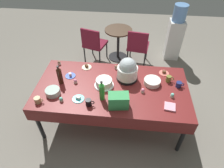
% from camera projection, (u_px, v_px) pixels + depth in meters
% --- Properties ---
extents(ground, '(9.00, 9.00, 0.00)m').
position_uv_depth(ground, '(112.00, 118.00, 3.30)').
color(ground, slate).
extents(potluck_table, '(2.20, 1.10, 0.75)m').
position_uv_depth(potluck_table, '(112.00, 90.00, 2.83)').
color(potluck_table, maroon).
rests_on(potluck_table, ground).
extents(frosted_layer_cake, '(0.28, 0.28, 0.11)m').
position_uv_depth(frosted_layer_cake, '(104.00, 83.00, 2.77)').
color(frosted_layer_cake, silver).
rests_on(frosted_layer_cake, potluck_table).
extents(slow_cooker, '(0.31, 0.31, 0.36)m').
position_uv_depth(slow_cooker, '(127.00, 70.00, 2.80)').
color(slow_cooker, black).
rests_on(slow_cooker, potluck_table).
extents(glass_salad_bowl, '(0.20, 0.20, 0.08)m').
position_uv_depth(glass_salad_bowl, '(53.00, 92.00, 2.65)').
color(glass_salad_bowl, '#B2C6BC').
rests_on(glass_salad_bowl, potluck_table).
extents(ceramic_snack_bowl, '(0.24, 0.24, 0.07)m').
position_uv_depth(ceramic_snack_bowl, '(152.00, 82.00, 2.81)').
color(ceramic_snack_bowl, silver).
rests_on(ceramic_snack_bowl, potluck_table).
extents(dessert_plate_cobalt, '(0.16, 0.16, 0.06)m').
position_uv_depth(dessert_plate_cobalt, '(70.00, 75.00, 2.96)').
color(dessert_plate_cobalt, '#2D4CB2').
rests_on(dessert_plate_cobalt, potluck_table).
extents(dessert_plate_cream, '(0.16, 0.16, 0.05)m').
position_uv_depth(dessert_plate_cream, '(87.00, 67.00, 3.11)').
color(dessert_plate_cream, beige).
rests_on(dessert_plate_cream, potluck_table).
extents(dessert_plate_coral, '(0.15, 0.15, 0.05)m').
position_uv_depth(dessert_plate_coral, '(164.00, 73.00, 3.01)').
color(dessert_plate_coral, '#E07266').
rests_on(dessert_plate_coral, potluck_table).
extents(dessert_plate_teal, '(0.16, 0.16, 0.04)m').
position_uv_depth(dessert_plate_teal, '(78.00, 98.00, 2.60)').
color(dessert_plate_teal, teal).
rests_on(dessert_plate_teal, potluck_table).
extents(cupcake_berry, '(0.05, 0.05, 0.07)m').
position_uv_depth(cupcake_berry, '(116.00, 67.00, 3.07)').
color(cupcake_berry, beige).
rests_on(cupcake_berry, potluck_table).
extents(cupcake_cocoa, '(0.05, 0.05, 0.07)m').
position_uv_depth(cupcake_cocoa, '(59.00, 63.00, 3.16)').
color(cupcake_cocoa, beige).
rests_on(cupcake_cocoa, potluck_table).
extents(cupcake_lemon, '(0.05, 0.05, 0.07)m').
position_uv_depth(cupcake_lemon, '(172.00, 95.00, 2.61)').
color(cupcake_lemon, beige).
rests_on(cupcake_lemon, potluck_table).
extents(cupcake_rose, '(0.05, 0.05, 0.07)m').
position_uv_depth(cupcake_rose, '(143.00, 91.00, 2.68)').
color(cupcake_rose, beige).
rests_on(cupcake_rose, potluck_table).
extents(cupcake_mint, '(0.05, 0.05, 0.07)m').
position_uv_depth(cupcake_mint, '(61.00, 99.00, 2.56)').
color(cupcake_mint, beige).
rests_on(cupcake_mint, potluck_table).
extents(cupcake_vanilla, '(0.05, 0.05, 0.07)m').
position_uv_depth(cupcake_vanilla, '(75.00, 81.00, 2.83)').
color(cupcake_vanilla, beige).
rests_on(cupcake_vanilla, potluck_table).
extents(soda_bottle_lime_soda, '(0.07, 0.07, 0.31)m').
position_uv_depth(soda_bottle_lime_soda, '(102.00, 91.00, 2.52)').
color(soda_bottle_lime_soda, green).
rests_on(soda_bottle_lime_soda, potluck_table).
extents(soda_bottle_cola, '(0.07, 0.07, 0.30)m').
position_uv_depth(soda_bottle_cola, '(60.00, 75.00, 2.76)').
color(soda_bottle_cola, '#33190F').
rests_on(soda_bottle_cola, potluck_table).
extents(coffee_mug_black, '(0.12, 0.08, 0.10)m').
position_uv_depth(coffee_mug_black, '(89.00, 102.00, 2.49)').
color(coffee_mug_black, black).
rests_on(coffee_mug_black, potluck_table).
extents(coffee_mug_navy, '(0.12, 0.08, 0.08)m').
position_uv_depth(coffee_mug_navy, '(179.00, 84.00, 2.76)').
color(coffee_mug_navy, navy).
rests_on(coffee_mug_navy, potluck_table).
extents(coffee_mug_tan, '(0.12, 0.09, 0.08)m').
position_uv_depth(coffee_mug_tan, '(38.00, 100.00, 2.54)').
color(coffee_mug_tan, tan).
rests_on(coffee_mug_tan, potluck_table).
extents(coffee_mug_olive, '(0.12, 0.07, 0.10)m').
position_uv_depth(coffee_mug_olive, '(169.00, 79.00, 2.84)').
color(coffee_mug_olive, olive).
rests_on(coffee_mug_olive, potluck_table).
extents(soda_carton, '(0.28, 0.19, 0.20)m').
position_uv_depth(soda_carton, '(118.00, 101.00, 2.45)').
color(soda_carton, '#338C4C').
rests_on(soda_carton, potluck_table).
extents(paper_napkin_stack, '(0.16, 0.16, 0.02)m').
position_uv_depth(paper_napkin_stack, '(170.00, 107.00, 2.49)').
color(paper_napkin_stack, pink).
rests_on(paper_napkin_stack, potluck_table).
extents(maroon_chair_left, '(0.55, 0.55, 0.85)m').
position_uv_depth(maroon_chair_left, '(94.00, 43.00, 4.19)').
color(maroon_chair_left, maroon).
rests_on(maroon_chair_left, ground).
extents(maroon_chair_right, '(0.50, 0.50, 0.85)m').
position_uv_depth(maroon_chair_right, '(138.00, 45.00, 4.12)').
color(maroon_chair_right, maroon).
rests_on(maroon_chair_right, ground).
extents(round_cafe_table, '(0.60, 0.60, 0.72)m').
position_uv_depth(round_cafe_table, '(118.00, 39.00, 4.31)').
color(round_cafe_table, '#473323').
rests_on(round_cafe_table, ground).
extents(water_cooler, '(0.32, 0.32, 1.24)m').
position_uv_depth(water_cooler, '(175.00, 34.00, 4.27)').
color(water_cooler, silver).
rests_on(water_cooler, ground).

